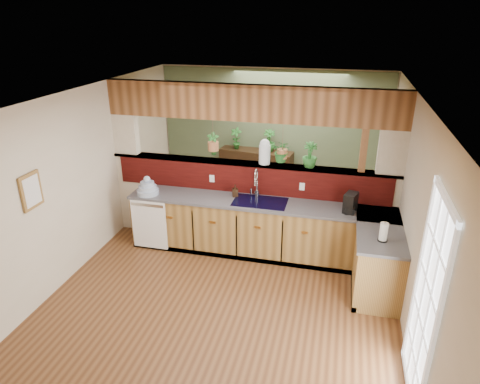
% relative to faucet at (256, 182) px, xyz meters
% --- Properties ---
extents(ground, '(4.60, 7.00, 0.01)m').
position_rel_faucet_xyz_m(ground, '(-0.15, -1.13, -1.16)').
color(ground, brown).
rests_on(ground, ground).
extents(ceiling, '(4.60, 7.00, 0.01)m').
position_rel_faucet_xyz_m(ceiling, '(-0.15, -1.13, 1.44)').
color(ceiling, brown).
rests_on(ceiling, ground).
extents(wall_back, '(4.60, 0.02, 2.60)m').
position_rel_faucet_xyz_m(wall_back, '(-0.15, 2.37, 0.14)').
color(wall_back, beige).
rests_on(wall_back, ground).
extents(wall_left, '(0.02, 7.00, 2.60)m').
position_rel_faucet_xyz_m(wall_left, '(-2.45, -1.13, 0.14)').
color(wall_left, beige).
rests_on(wall_left, ground).
extents(wall_right, '(0.02, 7.00, 2.60)m').
position_rel_faucet_xyz_m(wall_right, '(2.15, -1.13, 0.14)').
color(wall_right, beige).
rests_on(wall_right, ground).
extents(pass_through_partition, '(4.60, 0.21, 2.60)m').
position_rel_faucet_xyz_m(pass_through_partition, '(-0.12, 0.22, 0.03)').
color(pass_through_partition, beige).
rests_on(pass_through_partition, ground).
extents(pass_through_ledge, '(4.60, 0.21, 0.04)m').
position_rel_faucet_xyz_m(pass_through_ledge, '(-0.15, 0.22, 0.21)').
color(pass_through_ledge, brown).
rests_on(pass_through_ledge, ground).
extents(header_beam, '(4.60, 0.15, 0.55)m').
position_rel_faucet_xyz_m(header_beam, '(-0.15, 0.22, 1.17)').
color(header_beam, brown).
rests_on(header_beam, ground).
extents(sage_backwall, '(4.55, 0.02, 2.55)m').
position_rel_faucet_xyz_m(sage_backwall, '(-0.15, 2.35, 0.14)').
color(sage_backwall, '#4C5C3F').
rests_on(sage_backwall, ground).
extents(countertop, '(4.14, 1.52, 0.90)m').
position_rel_faucet_xyz_m(countertop, '(0.68, -0.26, -0.71)').
color(countertop, brown).
rests_on(countertop, ground).
extents(dishwasher, '(0.58, 0.03, 0.82)m').
position_rel_faucet_xyz_m(dishwasher, '(-1.63, -0.47, -0.70)').
color(dishwasher, white).
rests_on(dishwasher, ground).
extents(navy_sink, '(0.82, 0.50, 0.18)m').
position_rel_faucet_xyz_m(navy_sink, '(0.10, -0.15, -0.34)').
color(navy_sink, black).
rests_on(navy_sink, countertop).
extents(french_door, '(0.06, 1.02, 2.16)m').
position_rel_faucet_xyz_m(french_door, '(2.12, -2.43, -0.11)').
color(french_door, white).
rests_on(french_door, ground).
extents(framed_print, '(0.04, 0.35, 0.45)m').
position_rel_faucet_xyz_m(framed_print, '(-2.43, -1.93, 0.39)').
color(framed_print, brown).
rests_on(framed_print, wall_left).
extents(faucet, '(0.21, 0.21, 0.48)m').
position_rel_faucet_xyz_m(faucet, '(0.00, 0.00, 0.00)').
color(faucet, '#B7B7B2').
rests_on(faucet, countertop).
extents(dish_stack, '(0.35, 0.35, 0.30)m').
position_rel_faucet_xyz_m(dish_stack, '(-1.70, -0.28, -0.16)').
color(dish_stack, '#96A7C2').
rests_on(dish_stack, countertop).
extents(soap_dispenser, '(0.11, 0.11, 0.19)m').
position_rel_faucet_xyz_m(soap_dispenser, '(-0.33, -0.04, -0.16)').
color(soap_dispenser, '#352113').
rests_on(soap_dispenser, countertop).
extents(coffee_maker, '(0.15, 0.26, 0.29)m').
position_rel_faucet_xyz_m(coffee_maker, '(1.43, -0.19, -0.13)').
color(coffee_maker, black).
rests_on(coffee_maker, countertop).
extents(paper_towel, '(0.12, 0.12, 0.27)m').
position_rel_faucet_xyz_m(paper_towel, '(1.84, -0.97, -0.14)').
color(paper_towel, black).
rests_on(paper_towel, countertop).
extents(glass_jar, '(0.18, 0.18, 0.39)m').
position_rel_faucet_xyz_m(glass_jar, '(0.08, 0.22, 0.43)').
color(glass_jar, silver).
rests_on(glass_jar, pass_through_ledge).
extents(ledge_plant_right, '(0.26, 0.26, 0.39)m').
position_rel_faucet_xyz_m(ledge_plant_right, '(0.78, 0.22, 0.43)').
color(ledge_plant_right, '#205820').
rests_on(ledge_plant_right, pass_through_ledge).
extents(hanging_plant_a, '(0.22, 0.18, 0.51)m').
position_rel_faucet_xyz_m(hanging_plant_a, '(-0.75, 0.22, 0.61)').
color(hanging_plant_a, brown).
rests_on(hanging_plant_a, header_beam).
extents(hanging_plant_b, '(0.36, 0.33, 0.55)m').
position_rel_faucet_xyz_m(hanging_plant_b, '(0.35, 0.22, 0.61)').
color(hanging_plant_b, brown).
rests_on(hanging_plant_b, header_beam).
extents(shelving_console, '(1.52, 0.58, 0.99)m').
position_rel_faucet_xyz_m(shelving_console, '(-0.44, 2.12, -0.66)').
color(shelving_console, black).
rests_on(shelving_console, ground).
extents(shelf_plant_a, '(0.26, 0.20, 0.44)m').
position_rel_faucet_xyz_m(shelf_plant_a, '(-0.86, 2.12, 0.06)').
color(shelf_plant_a, '#205820').
rests_on(shelf_plant_a, shelving_console).
extents(shelf_plant_b, '(0.30, 0.30, 0.44)m').
position_rel_faucet_xyz_m(shelf_plant_b, '(-0.18, 2.12, 0.06)').
color(shelf_plant_b, '#205820').
rests_on(shelf_plant_b, shelving_console).
extents(floor_plant, '(0.74, 0.68, 0.70)m').
position_rel_faucet_xyz_m(floor_plant, '(0.45, 1.19, -0.81)').
color(floor_plant, '#205820').
rests_on(floor_plant, ground).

